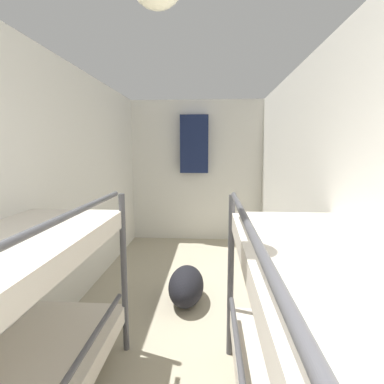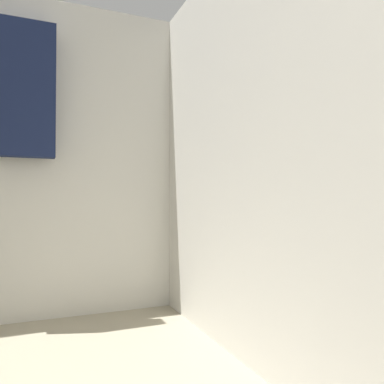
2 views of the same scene
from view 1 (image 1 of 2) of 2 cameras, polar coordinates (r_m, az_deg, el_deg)
wall_left at (r=2.61m, az=-26.91°, el=-0.54°), size 0.06×5.42×2.27m
wall_right at (r=2.40m, az=24.27°, el=-1.07°), size 0.06×5.42×2.27m
wall_back at (r=4.91m, az=0.90°, el=4.00°), size 2.23×0.06×2.27m
bunk_stack_right_near at (r=1.38m, az=26.35°, el=-29.68°), size 0.69×1.94×1.22m
duffel_bag at (r=3.06m, az=-1.12°, el=-17.39°), size 0.34×0.62×0.34m
hanging_coat at (r=4.75m, az=0.43°, el=9.11°), size 0.44×0.12×0.90m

